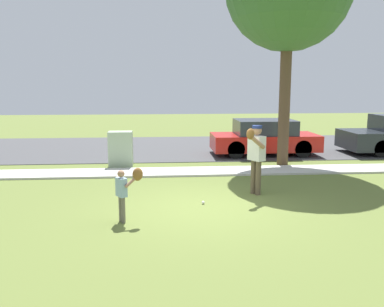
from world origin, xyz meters
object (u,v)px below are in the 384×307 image
at_px(parked_hatchback_red, 264,138).
at_px(person_adult, 256,152).
at_px(utility_cabinet, 121,149).
at_px(person_child, 125,187).
at_px(baseball, 203,203).

bearing_deg(parked_hatchback_red, person_adult, -106.53).
height_order(person_adult, parked_hatchback_red, person_adult).
height_order(utility_cabinet, parked_hatchback_red, parked_hatchback_red).
bearing_deg(parked_hatchback_red, utility_cabinet, -160.72).
height_order(person_child, baseball, person_child).
bearing_deg(utility_cabinet, baseball, -63.41).
xyz_separation_m(person_adult, person_child, (-3.02, -1.81, -0.37)).
relative_size(person_adult, person_child, 1.57).
bearing_deg(person_child, parked_hatchback_red, 27.08).
distance_m(person_adult, person_child, 3.54).
relative_size(baseball, parked_hatchback_red, 0.02).
bearing_deg(parked_hatchback_red, baseball, -115.56).
height_order(person_child, utility_cabinet, utility_cabinet).
bearing_deg(person_child, utility_cabinet, 65.39).
xyz_separation_m(person_adult, parked_hatchback_red, (1.67, 5.61, -0.41)).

